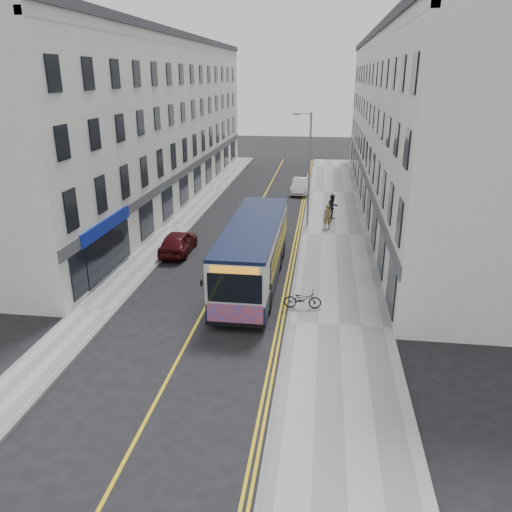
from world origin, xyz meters
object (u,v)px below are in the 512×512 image
(streetlamp, at_px, (308,166))
(city_bus, at_px, (254,250))
(pedestrian_near, at_px, (328,216))
(bicycle, at_px, (303,299))
(car_white, at_px, (301,186))
(pedestrian_far, at_px, (333,207))
(car_maroon, at_px, (178,242))

(streetlamp, xyz_separation_m, city_bus, (-2.33, -10.79, -2.60))
(city_bus, relative_size, pedestrian_near, 6.58)
(bicycle, xyz_separation_m, pedestrian_near, (1.12, 13.13, 0.40))
(pedestrian_near, height_order, car_white, pedestrian_near)
(pedestrian_far, xyz_separation_m, car_white, (-2.83, 8.95, -0.38))
(pedestrian_far, bearing_deg, city_bus, -144.38)
(streetlamp, distance_m, pedestrian_near, 3.79)
(pedestrian_far, height_order, car_white, pedestrian_far)
(city_bus, height_order, pedestrian_far, city_bus)
(city_bus, distance_m, pedestrian_far, 13.25)
(streetlamp, height_order, car_maroon, streetlamp)
(city_bus, height_order, bicycle, city_bus)
(city_bus, height_order, pedestrian_near, city_bus)
(city_bus, distance_m, car_maroon, 6.67)
(streetlamp, bearing_deg, car_white, 95.18)
(bicycle, bearing_deg, city_bus, 39.41)
(streetlamp, height_order, bicycle, streetlamp)
(pedestrian_far, height_order, car_maroon, pedestrian_far)
(pedestrian_near, height_order, pedestrian_far, pedestrian_far)
(bicycle, bearing_deg, car_white, 0.43)
(car_white, relative_size, car_maroon, 1.00)
(streetlamp, relative_size, city_bus, 0.71)
(city_bus, height_order, car_white, city_bus)
(streetlamp, distance_m, bicycle, 14.32)
(car_maroon, bearing_deg, pedestrian_far, -138.32)
(pedestrian_far, bearing_deg, car_white, 71.67)
(car_maroon, bearing_deg, pedestrian_near, -146.49)
(streetlamp, height_order, pedestrian_near, streetlamp)
(streetlamp, relative_size, pedestrian_far, 4.22)
(pedestrian_far, distance_m, car_maroon, 12.75)
(pedestrian_far, xyz_separation_m, car_maroon, (-9.43, -8.57, -0.36))
(city_bus, height_order, car_maroon, city_bus)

